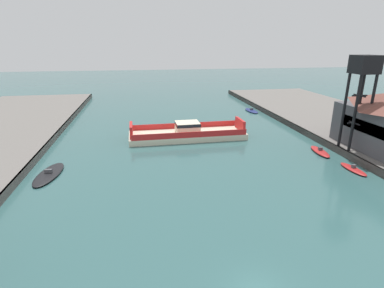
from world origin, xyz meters
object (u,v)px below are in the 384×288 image
moored_boat_near_left (49,174)px  crane_tower (363,76)px  chain_ferry (187,133)px  moored_boat_mid_left (252,111)px  moored_boat_near_right (320,151)px  moored_boat_mid_right (353,169)px

moored_boat_near_left → crane_tower: bearing=0.5°
chain_ferry → moored_boat_mid_left: size_ratio=3.29×
chain_ferry → moored_boat_near_left: size_ratio=2.61×
chain_ferry → moored_boat_near_right: (20.69, -12.00, -0.75)m
moored_boat_near_right → moored_boat_mid_left: 32.96m
crane_tower → moored_boat_near_right: bearing=160.2°
crane_tower → moored_boat_near_left: bearing=-179.5°
moored_boat_near_left → moored_boat_near_right: 42.50m
chain_ferry → moored_boat_near_left: chain_ferry is taller
moored_boat_mid_left → moored_boat_near_left: bearing=-140.7°
chain_ferry → moored_boat_mid_right: 28.91m
moored_boat_mid_left → crane_tower: bearing=-83.1°
moored_boat_near_left → moored_boat_mid_right: (43.00, -5.63, 0.00)m
moored_boat_mid_left → chain_ferry: bearing=-134.9°
moored_boat_near_left → moored_boat_mid_left: 55.12m
moored_boat_mid_left → moored_boat_mid_right: size_ratio=1.33×
moored_boat_near_left → moored_boat_mid_right: moored_boat_near_left is taller
crane_tower → chain_ferry: bearing=151.5°
moored_boat_mid_right → crane_tower: 14.42m
moored_boat_near_right → moored_boat_mid_left: size_ratio=0.88×
moored_boat_mid_left → crane_tower: 36.96m
chain_ferry → moored_boat_mid_right: (21.24, -19.60, -0.78)m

